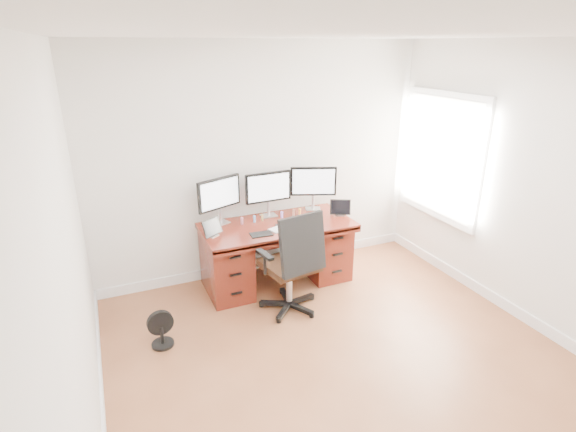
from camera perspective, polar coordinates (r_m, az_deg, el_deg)
name	(u,v)px	position (r m, az deg, el deg)	size (l,w,h in m)	color
ground	(359,380)	(4.07, 9.00, -19.86)	(4.50, 4.50, 0.00)	brown
back_wall	(262,163)	(5.26, -3.28, 6.78)	(4.00, 0.10, 2.70)	white
right_wall	(547,194)	(4.77, 30.05, 2.44)	(0.10, 4.50, 2.70)	white
desk	(277,251)	(5.22, -1.45, -4.42)	(1.70, 0.80, 0.75)	#581B11
office_chair	(292,279)	(4.69, 0.51, -8.00)	(0.69, 0.69, 1.13)	black
floor_fan	(161,330)	(4.44, -15.80, -13.71)	(0.24, 0.21, 0.36)	black
monitor_left	(219,195)	(5.00, -8.72, 2.65)	(0.52, 0.24, 0.53)	silver
monitor_center	(268,189)	(5.17, -2.52, 3.49)	(0.55, 0.14, 0.53)	silver
monitor_right	(313,183)	(5.40, 3.25, 4.23)	(0.52, 0.24, 0.53)	silver
tablet_left	(212,229)	(4.76, -9.57, -1.60)	(0.24, 0.18, 0.19)	silver
tablet_right	(341,209)	(5.30, 6.70, 0.95)	(0.24, 0.17, 0.19)	silver
keyboard	(282,228)	(4.92, -0.72, -1.49)	(0.31, 0.13, 0.01)	white
trackpad	(301,228)	(4.93, 1.60, -1.50)	(0.14, 0.14, 0.01)	#B6B9BE
drawing_tablet	(261,234)	(4.77, -3.42, -2.33)	(0.23, 0.15, 0.01)	black
phone	(281,225)	(5.01, -0.89, -1.13)	(0.12, 0.06, 0.01)	black
figurine_pink	(242,220)	(5.05, -5.88, -0.54)	(0.03, 0.03, 0.08)	pink
figurine_blue	(254,218)	(5.09, -4.28, -0.30)	(0.03, 0.03, 0.08)	#5B9AE4
figurine_yellow	(262,217)	(5.12, -3.31, -0.15)	(0.03, 0.03, 0.08)	tan
figurine_purple	(282,214)	(5.20, -0.79, 0.24)	(0.03, 0.03, 0.08)	#8D72DF
figurine_brown	(293,212)	(5.26, 0.70, 0.47)	(0.03, 0.03, 0.08)	brown
figurine_orange	(300,211)	(5.29, 1.50, 0.59)	(0.03, 0.03, 0.08)	gold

